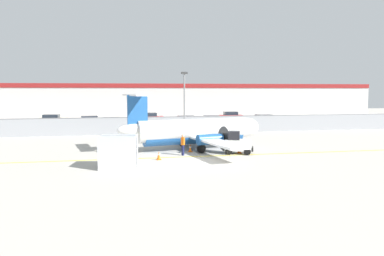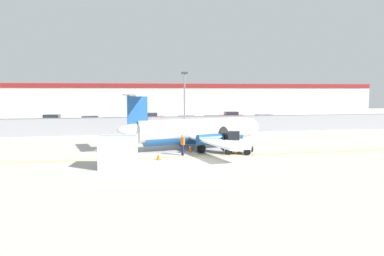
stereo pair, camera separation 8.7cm
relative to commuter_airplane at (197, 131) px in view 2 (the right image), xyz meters
name	(u,v)px [view 2 (the right image)]	position (x,y,z in m)	size (l,w,h in m)	color
ground_plane	(201,156)	(-0.42, -3.73, -1.60)	(140.00, 140.00, 0.01)	#ADA89E
perimeter_fence	(173,124)	(-0.42, 12.27, -0.49)	(98.00, 0.10, 2.10)	gray
parking_lot_strip	(162,125)	(-0.42, 23.77, -1.54)	(98.00, 17.00, 0.12)	#38383A
background_building	(152,100)	(-0.42, 42.26, 1.66)	(91.00, 8.10, 6.50)	#BCB7B2
commuter_airplane	(197,131)	(0.00, 0.00, 0.00)	(13.44, 15.99, 4.92)	white
baggage_tug	(238,144)	(2.83, -3.11, -0.75)	(2.56, 1.99, 1.88)	silver
ground_crew_worker	(183,144)	(-1.75, -2.97, -0.65)	(0.38, 0.55, 1.70)	#191E4C
cargo_container	(118,152)	(-6.84, -6.95, -0.50)	(2.70, 2.37, 2.20)	#B7BCC1
traffic_cone_near_left	(190,148)	(-0.84, -1.44, -1.29)	(0.36, 0.36, 0.64)	orange
traffic_cone_near_right	(239,149)	(3.05, -2.87, -1.29)	(0.36, 0.36, 0.64)	orange
traffic_cone_far_left	(241,143)	(4.33, 0.50, -1.29)	(0.36, 0.36, 0.64)	orange
traffic_cone_far_right	(159,156)	(-3.87, -4.58, -1.29)	(0.36, 0.36, 0.64)	orange
parked_car_0	(53,120)	(-16.48, 25.45, -0.71)	(4.32, 2.26, 1.58)	#B28C19
parked_car_1	(89,122)	(-10.95, 21.08, -0.71)	(4.36, 2.36, 1.58)	black
parked_car_2	(113,123)	(-7.62, 17.90, -0.71)	(4.35, 2.33, 1.58)	red
parked_car_3	(150,118)	(-1.97, 26.94, -0.71)	(4.33, 2.28, 1.58)	red
parked_car_4	(187,121)	(2.60, 19.17, -0.71)	(4.20, 2.01, 1.58)	silver
parked_car_5	(211,121)	(6.05, 19.21, -0.71)	(4.39, 2.43, 1.58)	black
parked_car_6	(230,116)	(11.40, 27.45, -0.71)	(4.29, 2.19, 1.58)	red
parked_car_7	(264,120)	(14.03, 19.33, -0.71)	(4.38, 2.41, 1.58)	red
apron_light_pole	(185,99)	(0.44, 8.86, 2.70)	(0.70, 0.30, 7.27)	slate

